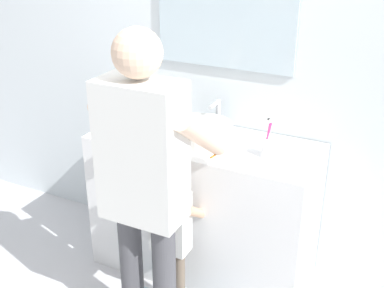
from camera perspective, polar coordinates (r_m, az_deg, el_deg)
back_wall at (r=2.96m, az=4.10°, el=10.98°), size 4.40×0.10×2.70m
vanity_cabinet at (r=3.04m, az=1.26°, el=-7.23°), size 1.31×0.54×0.89m
sink_basin at (r=2.79m, az=1.18°, el=1.33°), size 0.34×0.34×0.11m
faucet at (r=2.96m, az=2.91°, el=3.20°), size 0.18×0.14×0.18m
toothbrush_cup at (r=2.65m, az=8.62°, el=-0.34°), size 0.07×0.07×0.21m
child_toddler at (r=2.69m, az=-2.41°, el=-9.68°), size 0.27×0.27×0.89m
adult_parent at (r=2.28m, az=-5.40°, el=-3.14°), size 0.51×0.54×1.65m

